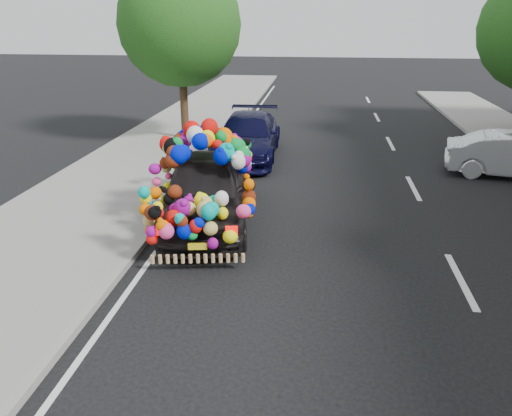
{
  "coord_description": "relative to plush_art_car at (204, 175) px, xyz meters",
  "views": [
    {
      "loc": [
        1.04,
        -8.0,
        4.29
      ],
      "look_at": [
        -0.09,
        0.85,
        0.84
      ],
      "focal_mm": 35.0,
      "sensor_mm": 36.0,
      "label": 1
    }
  ],
  "objects": [
    {
      "name": "ground",
      "position": [
        1.37,
        -2.0,
        -1.11
      ],
      "size": [
        100.0,
        100.0,
        0.0
      ],
      "primitive_type": "plane",
      "color": "black",
      "rests_on": "ground"
    },
    {
      "name": "plush_art_car",
      "position": [
        0.0,
        0.0,
        0.0
      ],
      "size": [
        2.87,
        4.93,
        2.16
      ],
      "rotation": [
        0.0,
        0.0,
        0.16
      ],
      "color": "black",
      "rests_on": "ground"
    },
    {
      "name": "sidewalk",
      "position": [
        -2.93,
        -2.0,
        -1.05
      ],
      "size": [
        4.0,
        60.0,
        0.12
      ],
      "primitive_type": "cube",
      "color": "gray",
      "rests_on": "ground"
    },
    {
      "name": "lane_markings",
      "position": [
        4.97,
        -2.0,
        -1.1
      ],
      "size": [
        6.0,
        50.0,
        0.01
      ],
      "primitive_type": null,
      "color": "silver",
      "rests_on": "ground"
    },
    {
      "name": "tree_near_sidewalk",
      "position": [
        -2.43,
        7.5,
        2.91
      ],
      "size": [
        4.2,
        4.2,
        6.13
      ],
      "color": "#332114",
      "rests_on": "ground"
    },
    {
      "name": "navy_sedan",
      "position": [
        0.14,
        5.5,
        -0.42
      ],
      "size": [
        2.01,
        4.75,
        1.37
      ],
      "primitive_type": "imported",
      "rotation": [
        0.0,
        0.0,
        0.02
      ],
      "color": "black",
      "rests_on": "ground"
    },
    {
      "name": "kerb",
      "position": [
        -0.98,
        -2.0,
        -1.04
      ],
      "size": [
        0.15,
        60.0,
        0.13
      ],
      "primitive_type": "cube",
      "color": "gray",
      "rests_on": "ground"
    }
  ]
}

